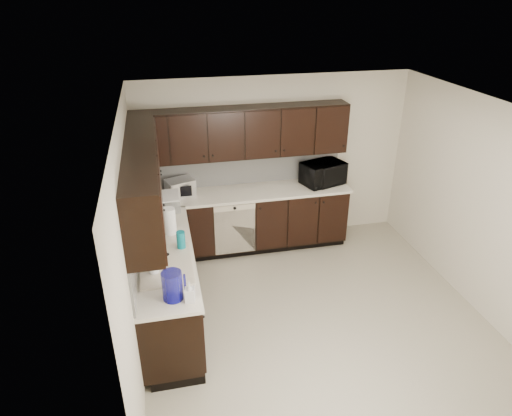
{
  "coord_description": "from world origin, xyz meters",
  "views": [
    {
      "loc": [
        -1.62,
        -4.16,
        3.63
      ],
      "look_at": [
        -0.57,
        0.6,
        1.21
      ],
      "focal_mm": 32.0,
      "sensor_mm": 36.0,
      "label": 1
    }
  ],
  "objects_px": {
    "microwave": "(323,173)",
    "toaster_oven": "(180,187)",
    "blue_pitcher": "(172,286)",
    "storage_bin": "(159,203)",
    "sink": "(167,271)"
  },
  "relations": [
    {
      "from": "sink",
      "to": "blue_pitcher",
      "type": "bearing_deg",
      "value": -85.42
    },
    {
      "from": "toaster_oven",
      "to": "blue_pitcher",
      "type": "xyz_separation_m",
      "value": [
        -0.23,
        -2.35,
        0.03
      ]
    },
    {
      "from": "sink",
      "to": "toaster_oven",
      "type": "height_order",
      "value": "sink"
    },
    {
      "from": "blue_pitcher",
      "to": "storage_bin",
      "type": "bearing_deg",
      "value": 99.74
    },
    {
      "from": "blue_pitcher",
      "to": "microwave",
      "type": "bearing_deg",
      "value": 52.47
    },
    {
      "from": "sink",
      "to": "microwave",
      "type": "distance_m",
      "value": 2.94
    },
    {
      "from": "storage_bin",
      "to": "sink",
      "type": "bearing_deg",
      "value": -89.02
    },
    {
      "from": "blue_pitcher",
      "to": "toaster_oven",
      "type": "bearing_deg",
      "value": 92.02
    },
    {
      "from": "sink",
      "to": "toaster_oven",
      "type": "bearing_deg",
      "value": 81.08
    },
    {
      "from": "storage_bin",
      "to": "blue_pitcher",
      "type": "xyz_separation_m",
      "value": [
        0.07,
        -1.93,
        0.05
      ]
    },
    {
      "from": "microwave",
      "to": "storage_bin",
      "type": "relative_size",
      "value": 1.2
    },
    {
      "from": "storage_bin",
      "to": "toaster_oven",
      "type": "bearing_deg",
      "value": 53.96
    },
    {
      "from": "toaster_oven",
      "to": "storage_bin",
      "type": "relative_size",
      "value": 0.74
    },
    {
      "from": "microwave",
      "to": "toaster_oven",
      "type": "height_order",
      "value": "microwave"
    },
    {
      "from": "sink",
      "to": "storage_bin",
      "type": "xyz_separation_m",
      "value": [
        -0.02,
        1.36,
        0.16
      ]
    }
  ]
}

